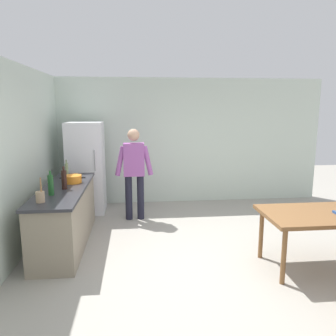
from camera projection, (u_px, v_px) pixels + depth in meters
ground_plane at (205, 261)px, 4.46m from camera, size 14.00×14.00×0.00m
wall_back at (177, 141)px, 7.14m from camera, size 6.40×0.12×2.70m
wall_left at (4, 166)px, 4.15m from camera, size 0.12×5.60×2.70m
kitchen_counter at (66, 216)px, 4.96m from camera, size 0.64×2.20×0.90m
refrigerator at (86, 168)px, 6.45m from camera, size 0.70×0.67×1.80m
person at (134, 168)px, 5.99m from camera, size 0.70×0.22×1.70m
dining_table at (318, 219)px, 4.18m from camera, size 1.40×0.90×0.75m
cooking_pot at (73, 179)px, 5.17m from camera, size 0.40×0.28×0.12m
utensil_jar at (40, 196)px, 4.09m from camera, size 0.11×0.11×0.32m
bottle_wine_dark at (64, 179)px, 4.75m from camera, size 0.08×0.08×0.34m
bottle_wine_green at (51, 185)px, 4.42m from camera, size 0.08×0.08×0.34m
bottle_oil_amber at (51, 182)px, 4.72m from camera, size 0.06×0.06×0.28m
bottle_vinegar_tall at (67, 171)px, 5.46m from camera, size 0.06×0.06×0.32m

